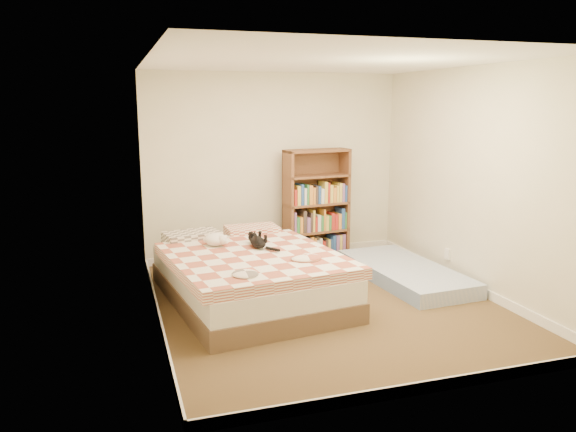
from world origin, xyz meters
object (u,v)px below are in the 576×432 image
object	(u,v)px
bed	(248,274)
floor_mattress	(405,273)
black_cat	(258,241)
white_dog	(217,239)
bookshelf	(316,218)

from	to	relation	value
bed	floor_mattress	bearing A→B (deg)	-5.04
floor_mattress	black_cat	bearing A→B (deg)	175.69
black_cat	white_dog	distance (m)	0.46
floor_mattress	black_cat	xyz separation A→B (m)	(-1.83, 0.02, 0.52)
floor_mattress	black_cat	size ratio (longest dim) A/B	3.28
bookshelf	black_cat	world-z (taller)	bookshelf
floor_mattress	white_dog	distance (m)	2.32
floor_mattress	bed	bearing A→B (deg)	178.96
floor_mattress	white_dog	size ratio (longest dim) A/B	5.83
bed	floor_mattress	xyz separation A→B (m)	(1.97, 0.09, -0.19)
bed	floor_mattress	world-z (taller)	bed
bookshelf	floor_mattress	world-z (taller)	bookshelf
bookshelf	black_cat	distance (m)	1.71
black_cat	bookshelf	bearing A→B (deg)	45.03
bookshelf	floor_mattress	size ratio (longest dim) A/B	0.78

